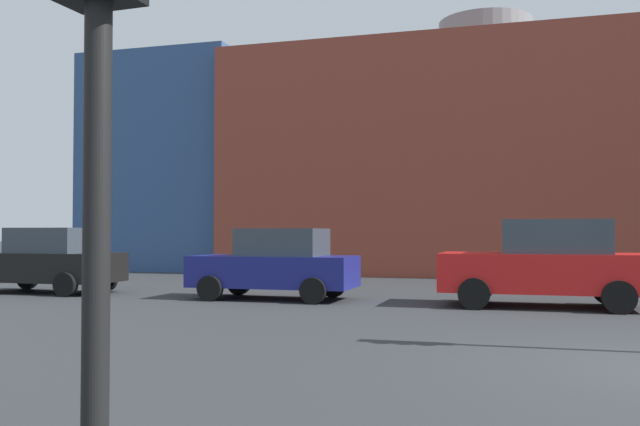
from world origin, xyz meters
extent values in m
cube|color=brown|center=(-3.29, 21.54, 4.38)|extent=(19.76, 12.75, 8.76)
cube|color=#2D4C7F|center=(-16.55, 21.54, 4.60)|extent=(6.78, 11.48, 9.19)
cylinder|color=slate|center=(-3.29, 21.54, 9.76)|extent=(4.00, 4.00, 2.00)
cube|color=black|center=(-14.04, 6.59, 0.68)|extent=(3.98, 1.71, 0.76)
cube|color=#333D47|center=(-13.80, 6.59, 1.39)|extent=(1.99, 1.52, 0.66)
cylinder|color=black|center=(-15.32, 7.46, 0.30)|extent=(0.61, 0.21, 0.61)
cylinder|color=black|center=(-12.76, 5.71, 0.30)|extent=(0.61, 0.21, 0.61)
cylinder|color=black|center=(-12.76, 7.46, 0.30)|extent=(0.61, 0.21, 0.61)
cube|color=navy|center=(-7.57, 6.59, 0.67)|extent=(3.91, 1.67, 0.74)
cube|color=#333D47|center=(-7.34, 6.59, 1.37)|extent=(1.95, 1.49, 0.65)
cylinder|color=black|center=(-8.83, 5.73, 0.30)|extent=(0.60, 0.20, 0.60)
cylinder|color=black|center=(-8.83, 7.44, 0.30)|extent=(0.60, 0.20, 0.60)
cylinder|color=black|center=(-6.32, 5.73, 0.30)|extent=(0.60, 0.20, 0.60)
cylinder|color=black|center=(-6.32, 7.44, 0.30)|extent=(0.60, 0.20, 0.60)
cube|color=red|center=(-1.41, 6.59, 0.74)|extent=(4.33, 1.85, 0.82)
cube|color=#333D47|center=(-1.15, 6.59, 1.51)|extent=(2.16, 1.65, 0.72)
cylinder|color=black|center=(-2.80, 5.64, 0.33)|extent=(0.66, 0.23, 0.66)
cylinder|color=black|center=(-2.80, 7.53, 0.33)|extent=(0.66, 0.23, 0.66)
cylinder|color=black|center=(-0.02, 5.64, 0.33)|extent=(0.66, 0.23, 0.66)
cylinder|color=black|center=(-0.02, 7.53, 0.33)|extent=(0.66, 0.23, 0.66)
cylinder|color=black|center=(-3.63, -6.35, 1.30)|extent=(0.12, 0.12, 2.61)
camera|label=1|loc=(-1.85, -8.96, 1.59)|focal=38.62mm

